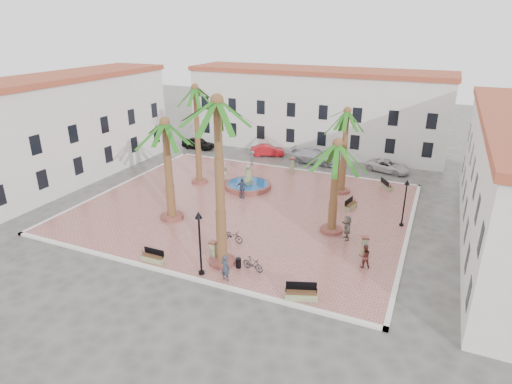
# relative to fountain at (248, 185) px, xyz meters

# --- Properties ---
(ground) EXTENTS (120.00, 120.00, 0.00)m
(ground) POSITION_rel_fountain_xyz_m (1.59, -4.03, -0.45)
(ground) COLOR #56544F
(ground) RESTS_ON ground
(plaza) EXTENTS (26.00, 22.00, 0.15)m
(plaza) POSITION_rel_fountain_xyz_m (1.59, -4.03, -0.38)
(plaza) COLOR #AF665F
(plaza) RESTS_ON ground
(kerb_n) EXTENTS (26.30, 0.30, 0.16)m
(kerb_n) POSITION_rel_fountain_xyz_m (1.59, 6.97, -0.37)
(kerb_n) COLOR silver
(kerb_n) RESTS_ON ground
(kerb_s) EXTENTS (26.30, 0.30, 0.16)m
(kerb_s) POSITION_rel_fountain_xyz_m (1.59, -15.03, -0.37)
(kerb_s) COLOR silver
(kerb_s) RESTS_ON ground
(kerb_e) EXTENTS (0.30, 22.30, 0.16)m
(kerb_e) POSITION_rel_fountain_xyz_m (14.59, -4.03, -0.37)
(kerb_e) COLOR silver
(kerb_e) RESTS_ON ground
(kerb_w) EXTENTS (0.30, 22.30, 0.16)m
(kerb_w) POSITION_rel_fountain_xyz_m (-11.41, -4.03, -0.37)
(kerb_w) COLOR silver
(kerb_w) RESTS_ON ground
(building_north) EXTENTS (30.40, 7.40, 9.50)m
(building_north) POSITION_rel_fountain_xyz_m (1.59, 15.97, 4.31)
(building_north) COLOR silver
(building_north) RESTS_ON ground
(building_west) EXTENTS (6.40, 24.40, 10.00)m
(building_west) POSITION_rel_fountain_xyz_m (-17.40, -4.03, 4.56)
(building_west) COLOR silver
(building_west) RESTS_ON ground
(fountain) EXTENTS (4.32, 4.32, 2.23)m
(fountain) POSITION_rel_fountain_xyz_m (0.00, 0.00, 0.00)
(fountain) COLOR brown
(fountain) RESTS_ON plaza
(palm_nw) EXTENTS (4.93, 4.93, 9.33)m
(palm_nw) POSITION_rel_fountain_xyz_m (-4.83, -0.59, 7.79)
(palm_nw) COLOR brown
(palm_nw) RESTS_ON plaza
(palm_sw) EXTENTS (5.80, 5.80, 8.04)m
(palm_sw) POSITION_rel_fountain_xyz_m (-2.71, -8.39, 6.40)
(palm_sw) COLOR brown
(palm_sw) RESTS_ON plaza
(palm_s) EXTENTS (5.61, 5.61, 10.73)m
(palm_s) POSITION_rel_fountain_xyz_m (4.08, -12.78, 9.01)
(palm_s) COLOR brown
(palm_s) RESTS_ON plaza
(palm_e) EXTENTS (5.43, 5.43, 7.06)m
(palm_e) POSITION_rel_fountain_xyz_m (9.36, -5.61, 5.53)
(palm_e) COLOR brown
(palm_e) RESTS_ON plaza
(palm_ne) EXTENTS (5.11, 5.11, 7.74)m
(palm_ne) POSITION_rel_fountain_xyz_m (8.19, 2.45, 6.24)
(palm_ne) COLOR brown
(palm_ne) RESTS_ON plaza
(bench_s) EXTENTS (1.59, 0.50, 0.84)m
(bench_s) POSITION_rel_fountain_xyz_m (-0.10, -14.41, -0.07)
(bench_s) COLOR gray
(bench_s) RESTS_ON plaza
(bench_se) EXTENTS (1.91, 1.14, 0.96)m
(bench_se) POSITION_rel_fountain_xyz_m (9.89, -14.41, -0.03)
(bench_se) COLOR gray
(bench_se) RESTS_ON plaza
(bench_e) EXTENTS (0.84, 1.66, 0.84)m
(bench_e) POSITION_rel_fountain_xyz_m (9.75, -0.87, -0.07)
(bench_e) COLOR gray
(bench_e) RESTS_ON plaza
(bench_ne) EXTENTS (1.35, 1.66, 0.88)m
(bench_ne) POSITION_rel_fountain_xyz_m (11.80, 4.99, -0.06)
(bench_ne) COLOR gray
(bench_ne) RESTS_ON plaza
(lamppost_s) EXTENTS (0.45, 0.45, 4.18)m
(lamppost_s) POSITION_rel_fountain_xyz_m (3.51, -14.43, 2.53)
(lamppost_s) COLOR black
(lamppost_s) RESTS_ON plaza
(lamppost_e) EXTENTS (0.40, 0.40, 3.69)m
(lamppost_e) POSITION_rel_fountain_xyz_m (13.99, -2.54, 2.19)
(lamppost_e) COLOR black
(lamppost_e) RESTS_ON plaza
(bollard_se) EXTENTS (0.48, 0.48, 1.29)m
(bollard_se) POSITION_rel_fountain_xyz_m (3.35, -12.64, 0.36)
(bollard_se) COLOR gray
(bollard_se) RESTS_ON plaza
(bollard_n) EXTENTS (0.68, 0.68, 1.56)m
(bollard_n) POSITION_rel_fountain_xyz_m (2.34, 5.69, 0.50)
(bollard_n) COLOR gray
(bollard_n) RESTS_ON plaza
(bollard_e) EXTENTS (0.60, 0.60, 1.40)m
(bollard_e) POSITION_rel_fountain_xyz_m (12.21, -8.21, 0.42)
(bollard_e) COLOR gray
(bollard_e) RESTS_ON plaza
(litter_bin) EXTENTS (0.34, 0.34, 0.65)m
(litter_bin) POSITION_rel_fountain_xyz_m (5.28, -12.88, 0.02)
(litter_bin) COLOR black
(litter_bin) RESTS_ON plaza
(cyclist_a) EXTENTS (0.68, 0.51, 1.69)m
(cyclist_a) POSITION_rel_fountain_xyz_m (5.17, -14.43, 0.54)
(cyclist_a) COLOR #2D3342
(cyclist_a) RESTS_ON plaza
(bicycle_a) EXTENTS (1.82, 0.82, 0.93)m
(bicycle_a) POSITION_rel_fountain_xyz_m (3.36, -9.97, 0.16)
(bicycle_a) COLOR black
(bicycle_a) RESTS_ON plaza
(cyclist_b) EXTENTS (0.93, 0.84, 1.57)m
(cyclist_b) POSITION_rel_fountain_xyz_m (12.47, -9.66, 0.48)
(cyclist_b) COLOR #5D2924
(cyclist_b) RESTS_ON plaza
(bicycle_b) EXTENTS (1.56, 0.74, 0.90)m
(bicycle_b) POSITION_rel_fountain_xyz_m (6.24, -12.81, 0.15)
(bicycle_b) COLOR black
(bicycle_b) RESTS_ON plaza
(pedestrian_fountain_a) EXTENTS (1.02, 0.98, 1.76)m
(pedestrian_fountain_a) POSITION_rel_fountain_xyz_m (-2.47, 0.13, 0.58)
(pedestrian_fountain_a) COLOR #8A725D
(pedestrian_fountain_a) RESTS_ON plaza
(pedestrian_fountain_b) EXTENTS (1.09, 0.50, 1.82)m
(pedestrian_fountain_b) POSITION_rel_fountain_xyz_m (0.55, -2.41, 0.61)
(pedestrian_fountain_b) COLOR #344261
(pedestrian_fountain_b) RESTS_ON plaza
(pedestrian_north) EXTENTS (0.82, 1.14, 1.59)m
(pedestrian_north) POSITION_rel_fountain_xyz_m (-2.42, 6.37, 0.49)
(pedestrian_north) COLOR #505056
(pedestrian_north) RESTS_ON plaza
(pedestrian_east) EXTENTS (1.15, 1.74, 1.80)m
(pedestrian_east) POSITION_rel_fountain_xyz_m (10.64, -6.38, 0.60)
(pedestrian_east) COLOR #72695B
(pedestrian_east) RESTS_ON plaza
(car_black) EXTENTS (4.12, 1.71, 1.39)m
(car_black) POSITION_rel_fountain_xyz_m (-11.31, 10.00, 0.24)
(car_black) COLOR black
(car_black) RESTS_ON ground
(car_red) EXTENTS (4.12, 2.71, 1.28)m
(car_red) POSITION_rel_fountain_xyz_m (-2.40, 10.66, 0.19)
(car_red) COLOR red
(car_red) RESTS_ON ground
(car_silver) EXTENTS (5.38, 2.41, 1.53)m
(car_silver) POSITION_rel_fountain_xyz_m (3.37, 10.17, 0.31)
(car_silver) COLOR silver
(car_silver) RESTS_ON ground
(car_white) EXTENTS (4.82, 3.20, 1.23)m
(car_white) POSITION_rel_fountain_xyz_m (11.22, 10.37, 0.16)
(car_white) COLOR beige
(car_white) RESTS_ON ground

